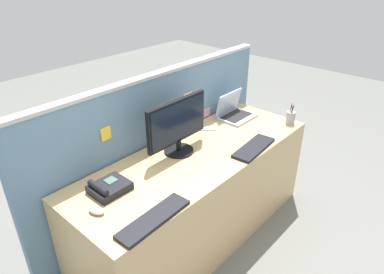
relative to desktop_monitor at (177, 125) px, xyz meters
The scene contains 11 objects.
ground_plane 0.97m from the desktop_monitor, 65.21° to the right, with size 10.00×10.00×0.00m, color slate.
desk 0.60m from the desktop_monitor, 65.21° to the right, with size 1.96×0.69×0.75m, color tan.
cubicle_divider 0.41m from the desktop_monitor, 76.50° to the left, with size 2.28×0.08×1.26m.
desktop_monitor is the anchor object (origin of this frame).
laptop 0.76m from the desktop_monitor, ahead, with size 0.31×0.24×0.22m.
desk_phone 0.64m from the desktop_monitor, behind, with size 0.22×0.18×0.09m.
keyboard_main 0.58m from the desktop_monitor, 45.01° to the right, with size 0.41×0.14×0.02m, color black.
keyboard_spare 0.76m from the desktop_monitor, 146.12° to the right, with size 0.45×0.12×0.02m, color black.
computer_mouse_right_hand 0.81m from the desktop_monitor, behind, with size 0.06×0.10×0.03m, color #B2B5BC.
pen_cup 1.03m from the desktop_monitor, 21.95° to the right, with size 0.07×0.07×0.18m.
cell_phone_silver_slab 0.46m from the desktop_monitor, 10.53° to the left, with size 0.07×0.16×0.01m, color #B7BAC1.
Camera 1 is at (-1.59, -1.37, 2.00)m, focal length 32.39 mm.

